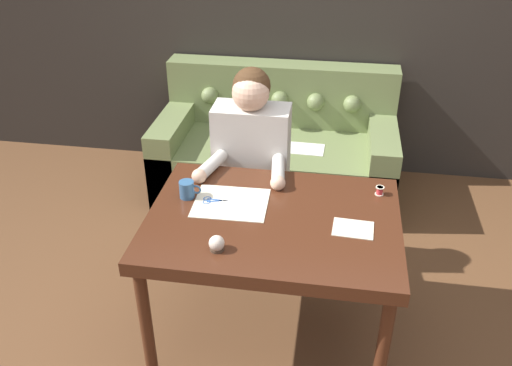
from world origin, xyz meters
TOP-DOWN VIEW (x-y plane):
  - ground_plane at (0.00, 0.00)m, footprint 16.00×16.00m
  - wall_back at (0.00, 1.95)m, footprint 8.00×0.06m
  - dining_table at (-0.06, -0.03)m, footprint 1.21×0.90m
  - couch at (-0.23, 1.51)m, footprint 1.76×0.89m
  - person at (-0.27, 0.60)m, footprint 0.50×0.55m
  - pattern_paper_main at (-0.29, 0.06)m, footprint 0.37×0.31m
  - pattern_paper_offcut at (0.32, -0.07)m, footprint 0.20×0.16m
  - scissors at (-0.36, 0.07)m, footprint 0.23×0.09m
  - mug at (-0.51, 0.08)m, footprint 0.11×0.08m
  - thread_spool at (0.45, 0.26)m, footprint 0.04×0.04m
  - pin_cushion at (-0.27, -0.32)m, footprint 0.07×0.07m

SIDE VIEW (x-z plane):
  - ground_plane at x=0.00m, z-range 0.00..0.00m
  - couch at x=-0.23m, z-range -0.14..0.78m
  - person at x=-0.27m, z-range 0.02..1.30m
  - dining_table at x=-0.06m, z-range 0.30..1.07m
  - pattern_paper_main at x=-0.29m, z-range 0.77..0.77m
  - pattern_paper_offcut at x=0.32m, z-range 0.77..0.77m
  - scissors at x=-0.36m, z-range 0.77..0.77m
  - thread_spool at x=0.45m, z-range 0.77..0.81m
  - pin_cushion at x=-0.27m, z-range 0.77..0.84m
  - mug at x=-0.51m, z-range 0.77..0.86m
  - wall_back at x=0.00m, z-range 0.00..2.60m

